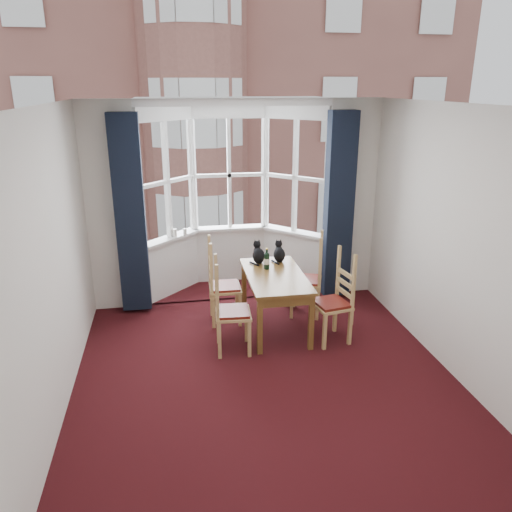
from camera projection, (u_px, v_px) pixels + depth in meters
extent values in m
plane|color=black|center=(267.00, 383.00, 5.24)|extent=(4.50, 4.50, 0.00)
plane|color=white|center=(270.00, 105.00, 4.32)|extent=(4.50, 4.50, 0.00)
plane|color=silver|center=(49.00, 270.00, 4.45)|extent=(0.00, 4.50, 4.50)
plane|color=silver|center=(459.00, 246.00, 5.11)|extent=(0.00, 4.50, 4.50)
plane|color=silver|center=(351.00, 392.00, 2.69)|extent=(4.00, 0.00, 4.00)
cube|color=silver|center=(113.00, 209.00, 6.60)|extent=(0.70, 0.12, 2.80)
cube|color=silver|center=(350.00, 200.00, 7.15)|extent=(0.70, 0.12, 2.80)
cube|color=black|center=(130.00, 216.00, 6.49)|extent=(0.38, 0.22, 2.60)
cube|color=black|center=(339.00, 207.00, 6.96)|extent=(0.38, 0.22, 2.60)
cube|color=brown|center=(275.00, 276.00, 6.20)|extent=(0.71, 1.33, 0.04)
cube|color=brown|center=(260.00, 327.00, 5.70)|extent=(0.06, 0.06, 0.69)
cube|color=brown|center=(244.00, 286.00, 6.84)|extent=(0.06, 0.06, 0.69)
cube|color=brown|center=(311.00, 322.00, 5.80)|extent=(0.06, 0.06, 0.69)
cube|color=brown|center=(287.00, 283.00, 6.94)|extent=(0.06, 0.06, 0.69)
cube|color=tan|center=(233.00, 313.00, 5.74)|extent=(0.43, 0.45, 0.06)
cube|color=#5C160F|center=(233.00, 311.00, 5.74)|extent=(0.38, 0.40, 0.03)
cube|color=tan|center=(225.00, 287.00, 6.46)|extent=(0.41, 0.43, 0.06)
cube|color=#5C160F|center=(225.00, 286.00, 6.46)|extent=(0.37, 0.39, 0.03)
cube|color=tan|center=(331.00, 304.00, 5.96)|extent=(0.47, 0.49, 0.06)
cube|color=#5C160F|center=(331.00, 303.00, 5.96)|extent=(0.42, 0.44, 0.03)
cube|color=tan|center=(306.00, 280.00, 6.68)|extent=(0.52, 0.53, 0.06)
cube|color=#5C160F|center=(306.00, 279.00, 6.67)|extent=(0.47, 0.48, 0.03)
ellipsoid|color=black|center=(259.00, 256.00, 6.55)|extent=(0.18, 0.23, 0.21)
sphere|color=black|center=(257.00, 245.00, 6.58)|extent=(0.11, 0.11, 0.10)
cone|color=black|center=(255.00, 241.00, 6.55)|extent=(0.04, 0.04, 0.04)
cone|color=black|center=(259.00, 241.00, 6.57)|extent=(0.04, 0.04, 0.04)
ellipsoid|color=black|center=(279.00, 255.00, 6.61)|extent=(0.16, 0.21, 0.20)
sphere|color=black|center=(279.00, 244.00, 6.63)|extent=(0.10, 0.10, 0.09)
cone|color=black|center=(277.00, 241.00, 6.62)|extent=(0.04, 0.04, 0.04)
cone|color=black|center=(281.00, 241.00, 6.62)|extent=(0.04, 0.04, 0.04)
cylinder|color=black|center=(267.00, 262.00, 6.35)|extent=(0.07, 0.07, 0.20)
sphere|color=black|center=(267.00, 255.00, 6.32)|extent=(0.06, 0.06, 0.06)
cylinder|color=black|center=(267.00, 252.00, 6.31)|extent=(0.03, 0.03, 0.08)
cylinder|color=gold|center=(267.00, 249.00, 6.29)|extent=(0.03, 0.03, 0.02)
cylinder|color=silver|center=(267.00, 261.00, 6.35)|extent=(0.07, 0.07, 0.08)
cylinder|color=white|center=(175.00, 233.00, 7.21)|extent=(0.06, 0.06, 0.12)
cylinder|color=white|center=(185.00, 232.00, 7.27)|extent=(0.06, 0.06, 0.11)
plane|color=#333335|center=(182.00, 211.00, 37.21)|extent=(80.00, 80.00, 0.00)
cube|color=#93584C|center=(191.00, 141.00, 18.17)|extent=(18.00, 6.00, 14.00)
cylinder|color=#93584C|center=(196.00, 151.00, 15.38)|extent=(3.20, 3.20, 14.00)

